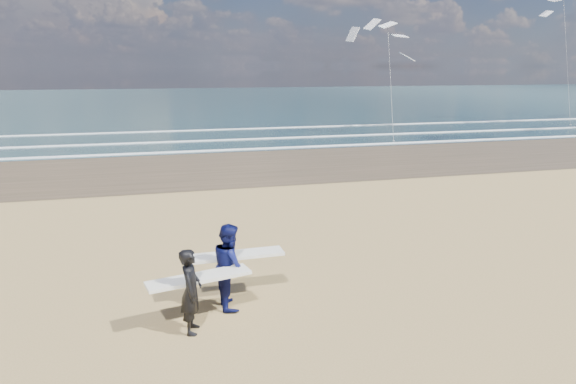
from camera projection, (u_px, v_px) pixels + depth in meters
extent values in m
cube|color=#473925|center=(493.00, 152.00, 32.94)|extent=(220.00, 12.00, 0.01)
cube|color=#193238|center=(285.00, 100.00, 83.66)|extent=(220.00, 100.00, 0.02)
cube|color=white|center=(452.00, 141.00, 37.44)|extent=(220.00, 0.50, 0.05)
cube|color=white|center=(420.00, 133.00, 41.85)|extent=(220.00, 0.50, 0.05)
cube|color=white|center=(386.00, 124.00, 47.96)|extent=(220.00, 0.50, 0.05)
imported|color=black|center=(191.00, 291.00, 10.43)|extent=(0.55, 0.73, 1.80)
cube|color=white|center=(199.00, 278.00, 10.78)|extent=(2.26, 1.00, 0.07)
imported|color=#0D124B|center=(230.00, 266.00, 11.56)|extent=(0.75, 0.95, 1.95)
cube|color=white|center=(236.00, 255.00, 11.91)|extent=(2.21, 0.57, 0.07)
cube|color=slate|center=(394.00, 141.00, 37.38)|extent=(0.12, 0.12, 0.10)
cube|color=slate|center=(570.00, 125.00, 47.84)|extent=(0.12, 0.12, 0.10)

